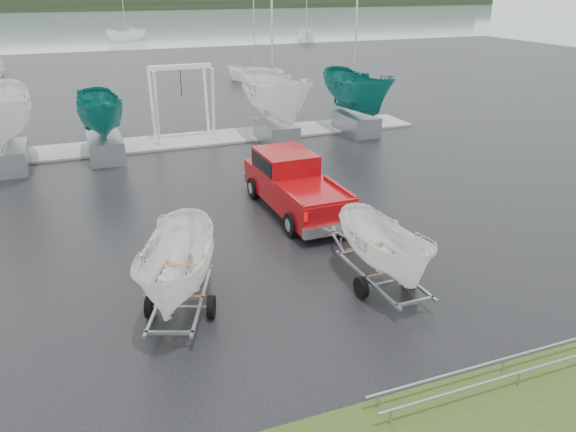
{
  "coord_description": "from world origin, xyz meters",
  "views": [
    {
      "loc": [
        -4.24,
        -17.12,
        8.14
      ],
      "look_at": [
        1.75,
        -1.68,
        1.2
      ],
      "focal_mm": 35.0,
      "sensor_mm": 36.0,
      "label": 1
    }
  ],
  "objects": [
    {
      "name": "moored_boat_3",
      "position": [
        29.69,
        62.76,
        0.0
      ],
      "size": [
        3.43,
        3.47,
        11.53
      ],
      "rotation": [
        0.0,
        0.0,
        5.93
      ],
      "color": "white",
      "rests_on": "ground"
    },
    {
      "name": "trailer_hitched",
      "position": [
        3.36,
        -4.99,
        2.53
      ],
      "size": [
        1.79,
        3.62,
        4.64
      ],
      "rotation": [
        0.0,
        0.0,
        0.02
      ],
      "color": "gray",
      "rests_on": "ground"
    },
    {
      "name": "keelboat_3",
      "position": [
        11.02,
        11.3,
        3.97
      ],
      "size": [
        2.5,
        3.2,
        10.67
      ],
      "color": "gray",
      "rests_on": "ground"
    },
    {
      "name": "boat_hoist",
      "position": [
        1.36,
        13.0,
        2.67
      ],
      "size": [
        3.3,
        2.18,
        4.12
      ],
      "color": "silver",
      "rests_on": "ground"
    },
    {
      "name": "keelboat_2",
      "position": [
        5.98,
        11.0,
        4.33
      ],
      "size": [
        2.72,
        3.2,
        10.9
      ],
      "color": "gray",
      "rests_on": "ground"
    },
    {
      "name": "moored_boat_2",
      "position": [
        11.21,
        30.66,
        0.01
      ],
      "size": [
        2.87,
        2.87,
        10.67
      ],
      "rotation": [
        0.0,
        0.0,
        4.02
      ],
      "color": "white",
      "rests_on": "ground"
    },
    {
      "name": "dock",
      "position": [
        0.0,
        13.0,
        0.05
      ],
      "size": [
        30.0,
        3.0,
        0.12
      ],
      "primitive_type": "cube",
      "color": "gray",
      "rests_on": "ground"
    },
    {
      "name": "treeline",
      "position": [
        0.0,
        170.0,
        3.0
      ],
      "size": [
        300.0,
        8.0,
        6.0
      ],
      "primitive_type": "cube",
      "color": "black",
      "rests_on": "ground"
    },
    {
      "name": "trailer_parked",
      "position": [
        -2.23,
        -4.19,
        2.8
      ],
      "size": [
        2.42,
        3.78,
        5.18
      ],
      "rotation": [
        0.0,
        0.0,
        -0.38
      ],
      "color": "gray",
      "rests_on": "ground"
    },
    {
      "name": "ground_plane",
      "position": [
        0.0,
        0.0,
        0.0
      ],
      "size": [
        120.0,
        120.0,
        0.0
      ],
      "primitive_type": "plane",
      "color": "black",
      "rests_on": "ground"
    },
    {
      "name": "pickup_truck",
      "position": [
        3.25,
        1.66,
        1.09
      ],
      "size": [
        2.4,
        6.3,
        2.08
      ],
      "rotation": [
        0.0,
        0.0,
        0.02
      ],
      "color": "maroon",
      "rests_on": "ground"
    },
    {
      "name": "mast_rack_2",
      "position": [
        4.0,
        -9.5,
        0.35
      ],
      "size": [
        7.0,
        0.56,
        0.06
      ],
      "color": "gray",
      "rests_on": "ground"
    },
    {
      "name": "keelboat_1",
      "position": [
        -2.93,
        11.2,
        3.4
      ],
      "size": [
        2.17,
        3.2,
        6.86
      ],
      "color": "gray",
      "rests_on": "ground"
    },
    {
      "name": "moored_boat_5",
      "position": [
        4.8,
        72.01,
        0.0
      ],
      "size": [
        3.98,
        3.97,
        11.72
      ],
      "rotation": [
        0.0,
        0.0,
        5.37
      ],
      "color": "white",
      "rests_on": "ground"
    },
    {
      "name": "lake",
      "position": [
        0.0,
        100.0,
        -0.01
      ],
      "size": [
        300.0,
        300.0,
        0.0
      ],
      "primitive_type": "plane",
      "color": "gray",
      "rests_on": "ground"
    }
  ]
}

